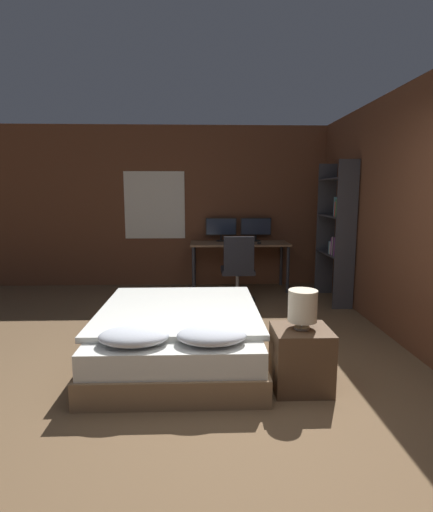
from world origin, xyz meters
name	(u,v)px	position (x,y,z in m)	size (l,w,h in m)	color
ground_plane	(243,427)	(0.00, 0.00, 0.00)	(20.00, 20.00, 0.00)	brown
wall_back	(218,207)	(-0.01, 4.36, 1.35)	(12.00, 0.08, 2.70)	brown
wall_side_right	(410,217)	(1.85, 1.50, 1.35)	(0.06, 12.00, 2.70)	brown
bed	(179,334)	(-0.51, 1.17, 0.24)	(1.53, 1.95, 0.56)	#846647
nightstand	(301,358)	(0.53, 0.55, 0.25)	(0.46, 0.43, 0.51)	brown
bedside_lamp	(303,306)	(0.53, 0.55, 0.70)	(0.23, 0.23, 0.32)	gray
desk	(239,248)	(0.33, 3.97, 0.69)	(1.61, 0.64, 0.78)	#846042
monitor_left	(221,228)	(0.04, 4.19, 1.01)	(0.52, 0.16, 0.39)	black
monitor_right	(256,228)	(0.63, 4.19, 1.01)	(0.52, 0.16, 0.39)	black
keyboard	(241,244)	(0.33, 3.75, 0.79)	(0.41, 0.13, 0.02)	black
computer_mouse	(259,243)	(0.63, 3.75, 0.80)	(0.07, 0.05, 0.04)	black
office_chair	(238,275)	(0.24, 3.17, 0.41)	(0.52, 0.52, 0.98)	black
bookshelf	(337,229)	(1.66, 3.11, 1.08)	(0.28, 0.92, 2.03)	#333338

